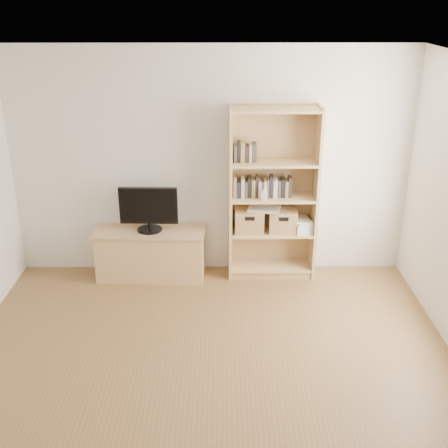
{
  "coord_description": "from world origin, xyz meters",
  "views": [
    {
      "loc": [
        0.11,
        -3.59,
        3.1
      ],
      "look_at": [
        0.15,
        1.9,
        0.81
      ],
      "focal_mm": 45.0,
      "sensor_mm": 36.0,
      "label": 1
    }
  ],
  "objects_px": {
    "tv_stand": "(151,254)",
    "television": "(149,209)",
    "basket_left": "(249,220)",
    "laptop": "(264,208)",
    "baby_monitor": "(264,195)",
    "basket_right": "(283,221)",
    "bookshelf": "(273,195)"
  },
  "relations": [
    {
      "from": "baby_monitor",
      "to": "basket_right",
      "type": "height_order",
      "value": "baby_monitor"
    },
    {
      "from": "tv_stand",
      "to": "television",
      "type": "height_order",
      "value": "television"
    },
    {
      "from": "basket_left",
      "to": "bookshelf",
      "type": "bearing_deg",
      "value": 1.39
    },
    {
      "from": "television",
      "to": "baby_monitor",
      "type": "relative_size",
      "value": 6.07
    },
    {
      "from": "basket_left",
      "to": "laptop",
      "type": "xyz_separation_m",
      "value": [
        0.17,
        -0.01,
        0.15
      ]
    },
    {
      "from": "tv_stand",
      "to": "television",
      "type": "bearing_deg",
      "value": 0.0
    },
    {
      "from": "television",
      "to": "laptop",
      "type": "xyz_separation_m",
      "value": [
        1.3,
        0.04,
        -0.01
      ]
    },
    {
      "from": "baby_monitor",
      "to": "television",
      "type": "bearing_deg",
      "value": -168.07
    },
    {
      "from": "baby_monitor",
      "to": "laptop",
      "type": "height_order",
      "value": "baby_monitor"
    },
    {
      "from": "tv_stand",
      "to": "baby_monitor",
      "type": "bearing_deg",
      "value": 0.3
    },
    {
      "from": "baby_monitor",
      "to": "basket_right",
      "type": "bearing_deg",
      "value": 39.39
    },
    {
      "from": "basket_left",
      "to": "laptop",
      "type": "bearing_deg",
      "value": -3.27
    },
    {
      "from": "tv_stand",
      "to": "television",
      "type": "distance_m",
      "value": 0.56
    },
    {
      "from": "laptop",
      "to": "tv_stand",
      "type": "bearing_deg",
      "value": -165.49
    },
    {
      "from": "tv_stand",
      "to": "bookshelf",
      "type": "xyz_separation_m",
      "value": [
        1.39,
        0.05,
        0.71
      ]
    },
    {
      "from": "tv_stand",
      "to": "laptop",
      "type": "distance_m",
      "value": 1.41
    },
    {
      "from": "tv_stand",
      "to": "bookshelf",
      "type": "distance_m",
      "value": 1.57
    },
    {
      "from": "television",
      "to": "laptop",
      "type": "bearing_deg",
      "value": 3.26
    },
    {
      "from": "bookshelf",
      "to": "laptop",
      "type": "height_order",
      "value": "bookshelf"
    },
    {
      "from": "tv_stand",
      "to": "laptop",
      "type": "relative_size",
      "value": 3.47
    },
    {
      "from": "television",
      "to": "baby_monitor",
      "type": "distance_m",
      "value": 1.3
    },
    {
      "from": "tv_stand",
      "to": "basket_left",
      "type": "distance_m",
      "value": 1.2
    },
    {
      "from": "tv_stand",
      "to": "baby_monitor",
      "type": "relative_size",
      "value": 11.29
    },
    {
      "from": "tv_stand",
      "to": "basket_left",
      "type": "height_order",
      "value": "basket_left"
    },
    {
      "from": "tv_stand",
      "to": "basket_right",
      "type": "distance_m",
      "value": 1.57
    },
    {
      "from": "television",
      "to": "baby_monitor",
      "type": "xyz_separation_m",
      "value": [
        1.29,
        -0.06,
        0.18
      ]
    },
    {
      "from": "basket_left",
      "to": "laptop",
      "type": "height_order",
      "value": "laptop"
    },
    {
      "from": "basket_left",
      "to": "basket_right",
      "type": "height_order",
      "value": "basket_left"
    },
    {
      "from": "bookshelf",
      "to": "baby_monitor",
      "type": "height_order",
      "value": "bookshelf"
    },
    {
      "from": "baby_monitor",
      "to": "basket_right",
      "type": "xyz_separation_m",
      "value": [
        0.23,
        0.11,
        -0.34
      ]
    },
    {
      "from": "tv_stand",
      "to": "television",
      "type": "relative_size",
      "value": 1.86
    },
    {
      "from": "baby_monitor",
      "to": "laptop",
      "type": "bearing_deg",
      "value": 97.0
    }
  ]
}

